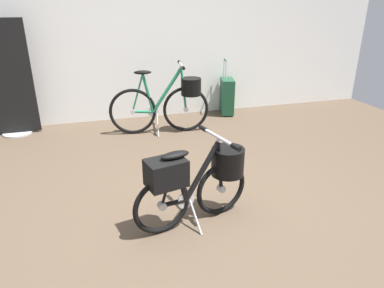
# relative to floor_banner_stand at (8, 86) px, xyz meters

# --- Properties ---
(ground_plane) EXTENTS (7.38, 7.38, 0.00)m
(ground_plane) POSITION_rel_floor_banner_stand_xyz_m (1.78, -2.59, -0.64)
(ground_plane) COLOR brown
(back_wall) EXTENTS (7.38, 0.10, 2.96)m
(back_wall) POSITION_rel_floor_banner_stand_xyz_m (1.78, 0.30, 0.84)
(back_wall) COLOR white
(back_wall) RESTS_ON ground_plane
(floor_banner_stand) EXTENTS (0.60, 0.36, 1.45)m
(floor_banner_stand) POSITION_rel_floor_banner_stand_xyz_m (0.00, 0.00, 0.00)
(floor_banner_stand) COLOR #B7B7BC
(floor_banner_stand) RESTS_ON ground_plane
(folding_bike_foreground) EXTENTS (0.96, 0.52, 0.70)m
(folding_bike_foreground) POSITION_rel_floor_banner_stand_xyz_m (1.70, -2.55, -0.25)
(folding_bike_foreground) COLOR black
(folding_bike_foreground) RESTS_ON ground_plane
(display_bike_left) EXTENTS (1.29, 0.53, 0.91)m
(display_bike_left) POSITION_rel_floor_banner_stand_xyz_m (1.94, -0.50, -0.22)
(display_bike_left) COLOR black
(display_bike_left) RESTS_ON ground_plane
(rolling_suitcase) EXTENTS (0.26, 0.39, 0.83)m
(rolling_suitcase) POSITION_rel_floor_banner_stand_xyz_m (2.97, 0.04, -0.35)
(rolling_suitcase) COLOR #19472D
(rolling_suitcase) RESTS_ON ground_plane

